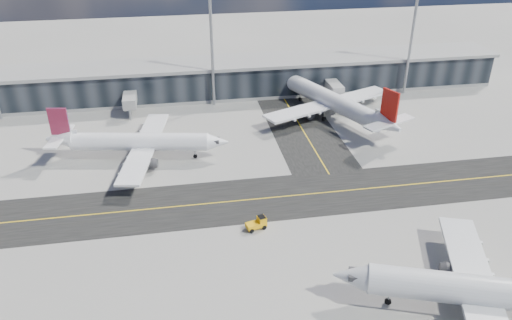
% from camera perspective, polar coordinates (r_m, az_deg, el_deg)
% --- Properties ---
extents(ground, '(300.00, 300.00, 0.00)m').
position_cam_1_polar(ground, '(82.88, -1.56, -6.16)').
color(ground, gray).
rests_on(ground, ground).
extents(taxiway_lanes, '(180.00, 63.00, 0.03)m').
position_cam_1_polar(taxiway_lanes, '(92.30, -0.13, -2.18)').
color(taxiway_lanes, black).
rests_on(taxiway_lanes, ground).
extents(terminal_concourse, '(152.00, 19.80, 8.80)m').
position_cam_1_polar(terminal_concourse, '(130.11, -5.14, 9.11)').
color(terminal_concourse, black).
rests_on(terminal_concourse, ground).
extents(floodlight_masts, '(102.50, 0.70, 28.90)m').
position_cam_1_polar(floodlight_masts, '(120.08, -5.09, 13.21)').
color(floodlight_masts, gray).
rests_on(floodlight_masts, ground).
extents(airliner_af, '(35.79, 30.67, 10.63)m').
position_cam_1_polar(airliner_af, '(100.68, -13.43, 2.02)').
color(airliner_af, white).
rests_on(airliner_af, ground).
extents(airliner_redtail, '(33.53, 38.80, 12.01)m').
position_cam_1_polar(airliner_redtail, '(117.20, 8.91, 6.57)').
color(airliner_redtail, white).
rests_on(airliner_redtail, ground).
extents(airliner_near, '(38.13, 32.93, 11.62)m').
position_cam_1_polar(airliner_near, '(69.39, 25.61, -13.56)').
color(airliner_near, silver).
rests_on(airliner_near, ground).
extents(baggage_tug, '(3.51, 2.36, 2.02)m').
position_cam_1_polar(baggage_tug, '(79.00, 0.22, -7.21)').
color(baggage_tug, '#FEB50D').
rests_on(baggage_tug, ground).
extents(service_van, '(2.70, 4.92, 1.31)m').
position_cam_1_polar(service_van, '(122.49, 7.42, 5.99)').
color(service_van, white).
rests_on(service_van, ground).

